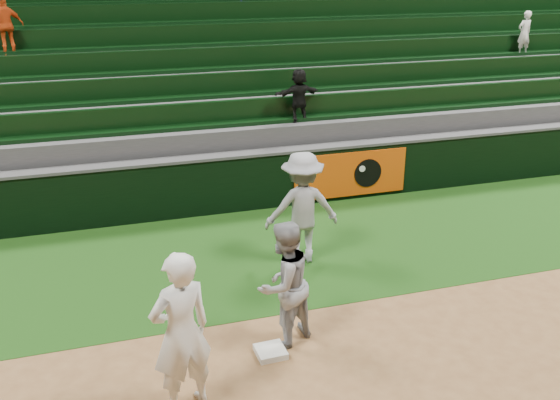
% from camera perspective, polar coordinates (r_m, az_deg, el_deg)
% --- Properties ---
extents(ground, '(70.00, 70.00, 0.00)m').
position_cam_1_polar(ground, '(8.86, 0.96, -13.55)').
color(ground, brown).
rests_on(ground, ground).
extents(foul_grass, '(36.00, 4.20, 0.01)m').
position_cam_1_polar(foul_grass, '(11.35, -3.71, -5.15)').
color(foul_grass, '#13350D').
rests_on(foul_grass, ground).
extents(first_base, '(0.41, 0.41, 0.09)m').
position_cam_1_polar(first_base, '(8.75, -0.87, -13.70)').
color(first_base, silver).
rests_on(first_base, ground).
extents(first_baseman, '(0.86, 0.69, 2.06)m').
position_cam_1_polar(first_baseman, '(7.43, -9.04, -11.91)').
color(first_baseman, white).
rests_on(first_baseman, ground).
extents(baserunner, '(1.10, 1.02, 1.82)m').
position_cam_1_polar(baserunner, '(8.57, 0.33, -7.69)').
color(baserunner, '#91939A').
rests_on(baserunner, ground).
extents(base_coach, '(1.36, 0.86, 2.00)m').
position_cam_1_polar(base_coach, '(10.79, 2.03, -0.73)').
color(base_coach, '#93969F').
rests_on(base_coach, foul_grass).
extents(field_wall, '(36.00, 0.45, 1.25)m').
position_cam_1_polar(field_wall, '(13.09, -5.92, 1.50)').
color(field_wall, black).
rests_on(field_wall, ground).
extents(stadium_seating, '(36.00, 5.95, 5.08)m').
position_cam_1_polar(stadium_seating, '(16.37, -8.83, 9.34)').
color(stadium_seating, '#3A3A3C').
rests_on(stadium_seating, ground).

